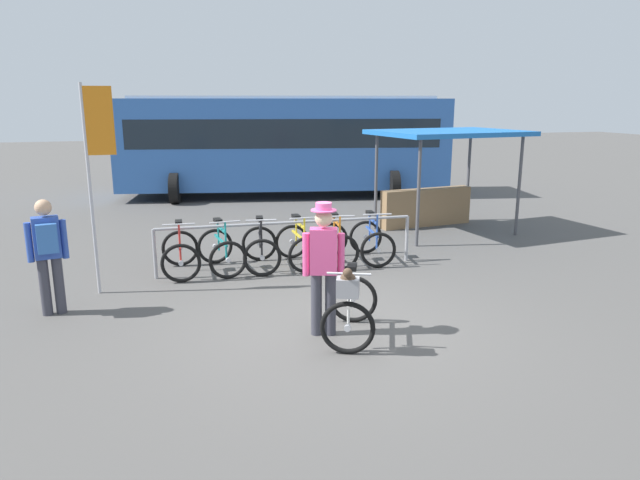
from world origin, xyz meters
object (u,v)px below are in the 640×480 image
Objects in this scene: racked_bike_red at (180,253)px; banner_flag at (96,150)px; featured_bicycle at (350,304)px; racked_bike_teal at (221,251)px; pedestrian_with_backpack at (48,250)px; racked_bike_black at (261,248)px; racked_bike_yellow at (299,246)px; racked_bike_orange at (336,244)px; racked_bike_blue at (372,241)px; market_stall at (438,170)px; person_with_featured_bike at (324,264)px; bus_distant at (284,140)px.

banner_flag reaches higher than racked_bike_red.
featured_bicycle is at bearing -43.56° from banner_flag.
racked_bike_teal is 0.70× the size of pedestrian_with_backpack.
featured_bicycle is (0.45, -3.51, 0.12)m from racked_bike_black.
pedestrian_with_backpack is 0.51× the size of banner_flag.
racked_bike_black is 1.06× the size of racked_bike_yellow.
racked_bike_orange is at bearing 16.68° from pedestrian_with_backpack.
banner_flag reaches higher than featured_bicycle.
racked_bike_blue is at bearing 6.88° from banner_flag.
market_stall reaches higher than racked_bike_blue.
featured_bicycle is at bearing -115.61° from racked_bike_blue.
banner_flag is at bearing 137.11° from person_with_featured_bike.
pedestrian_with_backpack is 10.90m from bus_distant.
person_with_featured_bike is 1.05× the size of pedestrian_with_backpack.
racked_bike_black is at bearing -155.67° from market_stall.
racked_bike_yellow is at bearing 81.13° from person_with_featured_bike.
featured_bicycle is (-1.64, -3.43, 0.12)m from racked_bike_blue.
banner_flag reaches higher than bus_distant.
racked_bike_blue is at bearing -2.17° from racked_bike_red.
racked_bike_black and racked_bike_orange have the same top height.
featured_bicycle is at bearing -105.28° from racked_bike_orange.
person_with_featured_bike is 11.36m from bus_distant.
person_with_featured_bike is 0.52× the size of market_stall.
market_stall reaches higher than racked_bike_black.
market_stall is (4.09, 5.57, 0.91)m from featured_bicycle.
banner_flag reaches higher than market_stall.
racked_bike_red is 3.50m from racked_bike_blue.
racked_bike_black and racked_bike_blue have the same top height.
market_stall reaches higher than racked_bike_yellow.
bus_distant reaches higher than featured_bicycle.
market_stall is 1.04× the size of banner_flag.
racked_bike_teal is at bearing 105.57° from person_with_featured_bike.
racked_bike_blue is at bearing -2.17° from racked_bike_yellow.
racked_bike_teal is at bearing 177.83° from racked_bike_yellow.
market_stall is at bearing 18.62° from racked_bike_red.
racked_bike_black is at bearing 97.37° from featured_bicycle.
racked_bike_blue is at bearing 58.80° from person_with_featured_bike.
racked_bike_orange is at bearing 74.72° from featured_bicycle.
racked_bike_black and racked_bike_yellow have the same top height.
bus_distant is at bearing 73.86° from racked_bike_black.
racked_bike_teal is 0.11× the size of bus_distant.
bus_distant is at bearing 69.25° from racked_bike_teal.
racked_bike_yellow is 3.81m from banner_flag.
racked_bike_black is (1.40, -0.05, 0.00)m from racked_bike_red.
racked_bike_red is 0.97× the size of racked_bike_teal.
racked_bike_orange is 3.59m from featured_bicycle.
market_stall is (4.34, 5.27, 0.45)m from person_with_featured_bike.
featured_bicycle is 0.77× the size of pedestrian_with_backpack.
racked_bike_red is 1.00× the size of racked_bike_yellow.
featured_bicycle is 11.65m from bus_distant.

